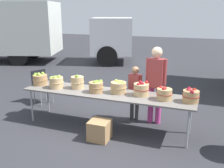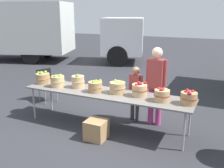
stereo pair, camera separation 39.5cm
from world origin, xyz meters
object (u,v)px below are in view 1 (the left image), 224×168
object	(u,v)px
apple_basket_green_3	(96,87)
vendor_adult	(156,79)
apple_basket_green_1	(56,82)
apple_basket_green_4	(119,87)
produce_crate	(100,130)
apple_basket_red_1	(164,94)
child_customer	(135,89)
apple_basket_green_0	(40,79)
apple_basket_green_2	(77,82)
box_truck	(35,30)
market_table	(107,94)
apple_basket_red_0	(141,89)
apple_basket_red_2	(191,96)
folding_chair	(41,84)

from	to	relation	value
apple_basket_green_3	vendor_adult	distance (m)	1.24
apple_basket_green_1	apple_basket_green_3	xyz separation A→B (m)	(0.92, 0.02, -0.02)
apple_basket_green_1	vendor_adult	bearing A→B (deg)	17.30
apple_basket_green_1	apple_basket_green_4	world-z (taller)	apple_basket_green_1
apple_basket_green_1	produce_crate	distance (m)	1.47
apple_basket_green_3	produce_crate	distance (m)	0.89
apple_basket_red_1	child_customer	size ratio (longest dim) A/B	0.25
apple_basket_green_1	vendor_adult	size ratio (longest dim) A/B	0.19
apple_basket_green_0	apple_basket_green_1	bearing A→B (deg)	-10.00
apple_basket_green_2	vendor_adult	size ratio (longest dim) A/B	0.19
vendor_adult	child_customer	world-z (taller)	vendor_adult
vendor_adult	box_truck	distance (m)	8.36
market_table	apple_basket_green_2	size ratio (longest dim) A/B	11.28
apple_basket_green_2	apple_basket_green_3	size ratio (longest dim) A/B	1.02
apple_basket_red_0	child_customer	xyz separation A→B (m)	(-0.27, 0.52, -0.17)
apple_basket_red_2	produce_crate	size ratio (longest dim) A/B	0.82
apple_basket_green_0	box_truck	distance (m)	6.97
apple_basket_red_0	produce_crate	xyz separation A→B (m)	(-0.62, -0.62, -0.69)
produce_crate	vendor_adult	bearing A→B (deg)	54.27
apple_basket_red_1	folding_chair	world-z (taller)	apple_basket_red_1
produce_crate	apple_basket_red_0	bearing A→B (deg)	45.31
apple_basket_red_0	apple_basket_green_4	bearing A→B (deg)	-179.64
market_table	apple_basket_green_0	world-z (taller)	apple_basket_green_0
box_truck	folding_chair	distance (m)	6.08
apple_basket_green_3	apple_basket_red_0	xyz separation A→B (m)	(0.90, 0.12, 0.02)
apple_basket_green_2	produce_crate	bearing A→B (deg)	-38.82
apple_basket_green_1	apple_basket_green_3	world-z (taller)	apple_basket_green_1
apple_basket_red_2	vendor_adult	size ratio (longest dim) A/B	0.19
folding_chair	apple_basket_red_2	bearing A→B (deg)	-76.62
market_table	apple_basket_green_3	bearing A→B (deg)	-168.60
apple_basket_green_0	folding_chair	distance (m)	1.01
apple_basket_red_0	apple_basket_green_3	bearing A→B (deg)	-172.55
vendor_adult	child_customer	xyz separation A→B (m)	(-0.45, 0.03, -0.26)
apple_basket_green_2	folding_chair	xyz separation A→B (m)	(-1.46, 0.72, -0.38)
apple_basket_green_4	produce_crate	size ratio (longest dim) A/B	0.89
apple_basket_red_0	vendor_adult	bearing A→B (deg)	69.51
apple_basket_green_2	box_truck	size ratio (longest dim) A/B	0.04
apple_basket_red_0	apple_basket_red_2	xyz separation A→B (m)	(0.93, -0.05, -0.01)
apple_basket_green_3	produce_crate	world-z (taller)	apple_basket_green_3
apple_basket_green_1	apple_basket_green_4	bearing A→B (deg)	5.62
apple_basket_red_2	apple_basket_green_1	bearing A→B (deg)	-178.24
child_customer	folding_chair	xyz separation A→B (m)	(-2.58, 0.19, -0.20)
apple_basket_red_1	produce_crate	bearing A→B (deg)	-153.82
apple_basket_red_1	vendor_adult	distance (m)	0.65
vendor_adult	child_customer	size ratio (longest dim) A/B	1.37
vendor_adult	folding_chair	distance (m)	3.07
vendor_adult	apple_basket_green_2	bearing A→B (deg)	19.47
apple_basket_red_1	box_truck	bearing A→B (deg)	141.41
apple_basket_green_2	folding_chair	distance (m)	1.67
apple_basket_red_2	box_truck	xyz separation A→B (m)	(-7.44, 5.52, 0.62)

